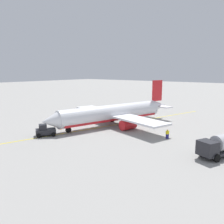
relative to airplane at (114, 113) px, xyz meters
The scene contains 6 objects.
ground_plane 2.67m from the airplane, 15.39° to the right, with size 400.00×400.00×0.00m, color #9E9B96.
airplane is the anchor object (origin of this frame).
pushback_tug 15.69m from the airplane, 17.08° to the right, with size 4.10×3.80×2.20m.
refueling_worker 14.42m from the airplane, 79.70° to the left, with size 0.61×0.52×1.71m.
safety_cone_nose 11.94m from the airplane, 32.78° to the right, with size 0.64×0.64×0.71m, color #F2590F.
taxi_line_marking 2.67m from the airplane, 15.39° to the right, with size 62.00×0.30×0.01m, color yellow.
Camera 1 is at (40.40, 31.84, 12.07)m, focal length 38.16 mm.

